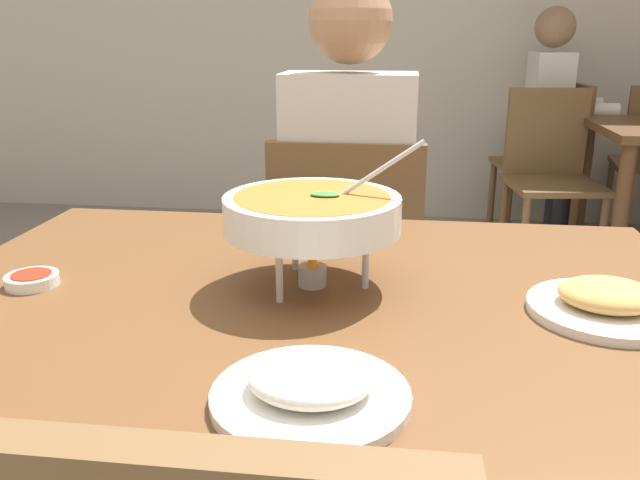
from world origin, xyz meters
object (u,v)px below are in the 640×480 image
(dining_table_main, at_px, (309,348))
(chair_bg_left, at_px, (553,153))
(rice_plate, at_px, (310,387))
(patron_bg_left, at_px, (554,111))
(sauce_dish, at_px, (32,279))
(appetizer_plate, at_px, (607,302))
(chair_bg_window, at_px, (550,167))
(curry_bowl, at_px, (313,214))
(chair_diner_main, at_px, (347,270))
(diner_main, at_px, (349,189))

(dining_table_main, height_order, chair_bg_left, chair_bg_left)
(rice_plate, xyz_separation_m, patron_bg_left, (0.94, 3.21, -0.02))
(chair_bg_left, bearing_deg, sauce_dish, -117.29)
(appetizer_plate, height_order, chair_bg_window, chair_bg_window)
(dining_table_main, xyz_separation_m, chair_bg_window, (0.90, 2.43, -0.14))
(rice_plate, relative_size, sauce_dish, 2.67)
(curry_bowl, bearing_deg, chair_diner_main, 90.18)
(diner_main, bearing_deg, chair_diner_main, -90.00)
(diner_main, relative_size, rice_plate, 5.46)
(chair_diner_main, xyz_separation_m, diner_main, (0.00, 0.03, 0.24))
(rice_plate, relative_size, patron_bg_left, 0.18)
(chair_diner_main, height_order, patron_bg_left, patron_bg_left)
(appetizer_plate, relative_size, chair_bg_window, 0.27)
(rice_plate, xyz_separation_m, chair_bg_left, (0.96, 3.20, -0.26))
(chair_diner_main, xyz_separation_m, rice_plate, (0.05, -1.10, 0.26))
(rice_plate, bearing_deg, appetizer_plate, 36.39)
(chair_bg_left, height_order, chair_bg_window, same)
(curry_bowl, relative_size, appetizer_plate, 1.39)
(curry_bowl, height_order, patron_bg_left, patron_bg_left)
(chair_diner_main, xyz_separation_m, curry_bowl, (0.00, -0.73, 0.37))
(diner_main, height_order, chair_bg_window, diner_main)
(curry_bowl, xyz_separation_m, appetizer_plate, (0.47, -0.06, -0.11))
(dining_table_main, relative_size, patron_bg_left, 1.03)
(dining_table_main, relative_size, diner_main, 1.03)
(rice_plate, height_order, patron_bg_left, patron_bg_left)
(appetizer_plate, xyz_separation_m, chair_bg_left, (0.53, 2.89, -0.26))
(rice_plate, distance_m, patron_bg_left, 3.34)
(appetizer_plate, height_order, sauce_dish, appetizer_plate)
(curry_bowl, height_order, chair_bg_window, curry_bowl)
(dining_table_main, height_order, sauce_dish, sauce_dish)
(dining_table_main, distance_m, chair_diner_main, 0.79)
(rice_plate, bearing_deg, patron_bg_left, 73.72)
(diner_main, xyz_separation_m, sauce_dish, (-0.48, -0.83, 0.02))
(rice_plate, xyz_separation_m, sauce_dish, (-0.53, 0.31, -0.01))
(chair_diner_main, height_order, appetizer_plate, chair_diner_main)
(curry_bowl, distance_m, patron_bg_left, 3.00)
(chair_diner_main, distance_m, patron_bg_left, 2.34)
(dining_table_main, xyz_separation_m, diner_main, (0.00, 0.81, 0.09))
(curry_bowl, bearing_deg, sauce_dish, -172.65)
(dining_table_main, relative_size, sauce_dish, 14.95)
(diner_main, distance_m, curry_bowl, 0.77)
(curry_bowl, relative_size, chair_bg_window, 0.37)
(chair_bg_left, relative_size, patron_bg_left, 0.69)
(chair_diner_main, bearing_deg, patron_bg_left, 64.87)
(chair_bg_left, relative_size, chair_bg_window, 1.00)
(dining_table_main, bearing_deg, appetizer_plate, -2.10)
(sauce_dish, height_order, chair_bg_window, chair_bg_window)
(rice_plate, bearing_deg, chair_bg_left, 73.36)
(diner_main, bearing_deg, dining_table_main, -90.00)
(appetizer_plate, bearing_deg, sauce_dish, -179.98)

